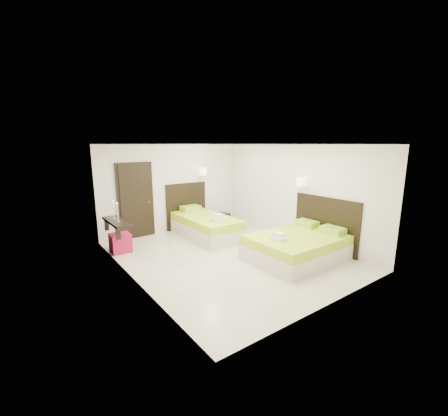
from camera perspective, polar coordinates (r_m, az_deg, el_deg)
floor at (r=7.21m, az=0.77°, el=-9.09°), size 5.50×5.50×0.00m
bed_single at (r=8.65m, az=-3.80°, el=-3.11°), size 1.37×2.28×1.88m
bed_double at (r=7.21m, az=14.07°, el=-6.79°), size 2.14×1.82×1.77m
nightstand at (r=9.80m, az=-0.39°, el=-2.13°), size 0.54×0.51×0.39m
ottoman at (r=7.82m, az=-19.12°, el=-6.29°), size 0.47×0.47×0.46m
door at (r=8.70m, az=-16.46°, el=1.30°), size 1.02×0.15×2.14m
console_shelf at (r=7.46m, az=-19.85°, el=-2.52°), size 0.35×1.20×0.78m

